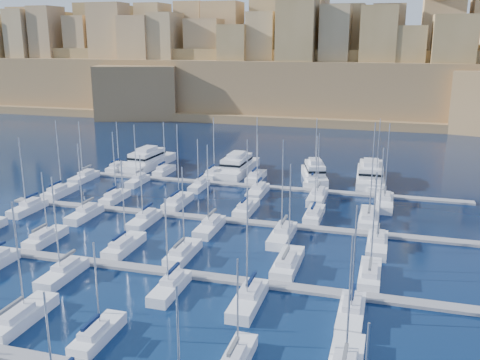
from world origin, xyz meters
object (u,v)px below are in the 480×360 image
(sailboat_2, at_px, (21,317))
(sailboat_4, at_px, (236,359))
(motor_yacht_b, at_px, (237,166))
(motor_yacht_a, at_px, (148,160))
(motor_yacht_d, at_px, (370,174))
(motor_yacht_c, at_px, (314,173))

(sailboat_2, bearing_deg, sailboat_4, -2.31)
(sailboat_2, distance_m, motor_yacht_b, 70.55)
(sailboat_2, distance_m, sailboat_4, 24.90)
(sailboat_4, relative_size, motor_yacht_a, 0.60)
(motor_yacht_b, distance_m, motor_yacht_d, 29.74)
(motor_yacht_a, height_order, motor_yacht_d, same)
(sailboat_4, bearing_deg, motor_yacht_a, 121.19)
(motor_yacht_a, bearing_deg, motor_yacht_b, -0.10)
(sailboat_2, relative_size, motor_yacht_a, 0.76)
(sailboat_2, relative_size, sailboat_4, 1.27)
(motor_yacht_a, bearing_deg, motor_yacht_c, -2.63)
(motor_yacht_a, xyz_separation_m, motor_yacht_b, (22.39, -0.04, -0.00))
(sailboat_2, distance_m, motor_yacht_c, 72.06)
(sailboat_4, relative_size, motor_yacht_d, 0.58)
(motor_yacht_d, bearing_deg, sailboat_4, -97.03)
(sailboat_2, relative_size, motor_yacht_d, 0.73)
(motor_yacht_a, bearing_deg, motor_yacht_d, 0.47)
(motor_yacht_d, bearing_deg, sailboat_2, -115.46)
(sailboat_2, distance_m, motor_yacht_a, 72.83)
(sailboat_2, relative_size, motor_yacht_c, 0.95)
(sailboat_4, height_order, motor_yacht_c, sailboat_4)
(sailboat_4, bearing_deg, motor_yacht_c, 92.37)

